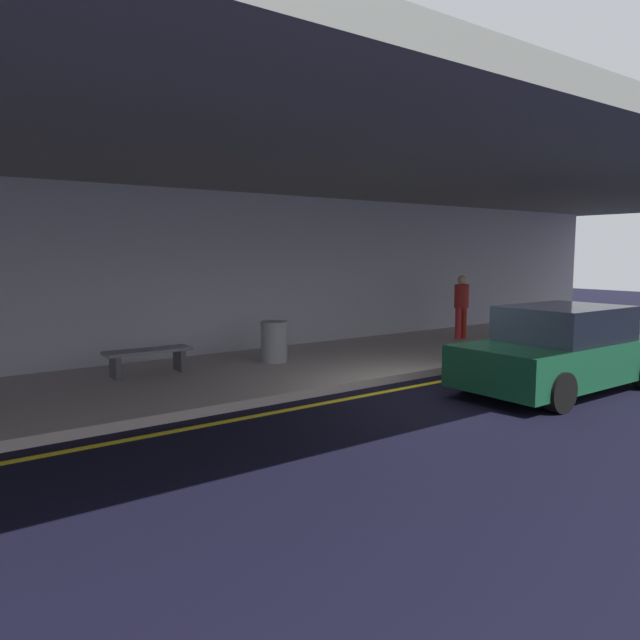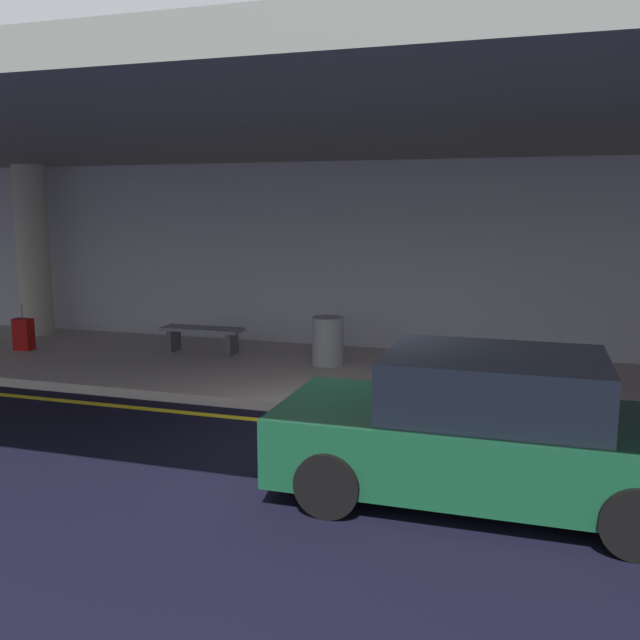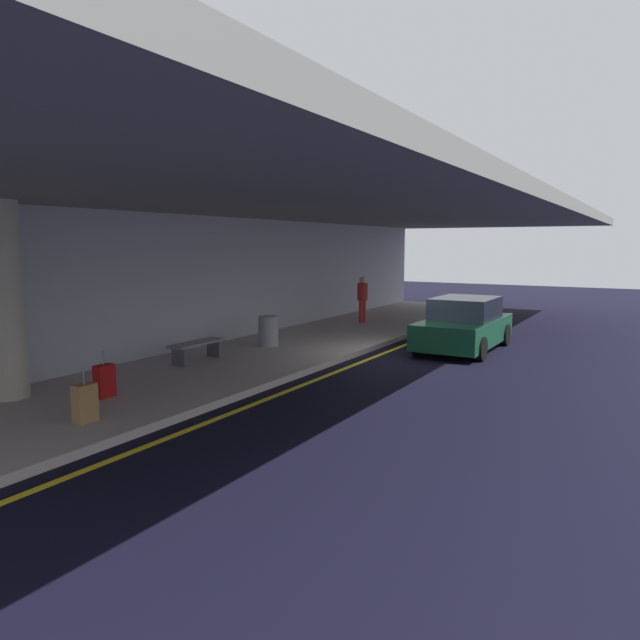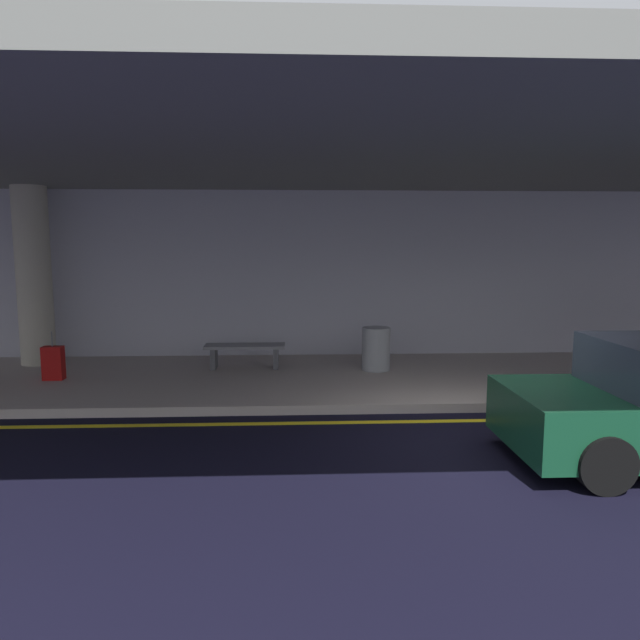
# 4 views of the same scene
# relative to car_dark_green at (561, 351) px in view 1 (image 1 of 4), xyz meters

# --- Properties ---
(ground_plane) EXTENTS (60.00, 60.00, 0.00)m
(ground_plane) POSITION_rel_car_dark_green_xyz_m (-1.99, 1.15, -0.71)
(ground_plane) COLOR black
(sidewalk) EXTENTS (26.00, 4.20, 0.15)m
(sidewalk) POSITION_rel_car_dark_green_xyz_m (-1.99, 4.25, -0.64)
(sidewalk) COLOR #B0A39B
(sidewalk) RESTS_ON ground
(lane_stripe_yellow) EXTENTS (26.00, 0.14, 0.01)m
(lane_stripe_yellow) POSITION_rel_car_dark_green_xyz_m (-1.99, 1.74, -0.71)
(lane_stripe_yellow) COLOR yellow
(lane_stripe_yellow) RESTS_ON ground
(ceiling_overhang) EXTENTS (28.00, 13.20, 0.30)m
(ceiling_overhang) POSITION_rel_car_dark_green_xyz_m (-1.99, 3.75, 3.24)
(ceiling_overhang) COLOR slate
(ceiling_overhang) RESTS_ON support_column_far_left
(terminal_back_wall) EXTENTS (26.00, 0.30, 3.80)m
(terminal_back_wall) POSITION_rel_car_dark_green_xyz_m (-1.99, 6.50, 1.19)
(terminal_back_wall) COLOR #ACABBA
(terminal_back_wall) RESTS_ON ground
(car_dark_green) EXTENTS (4.10, 1.92, 1.50)m
(car_dark_green) POSITION_rel_car_dark_green_xyz_m (0.00, 0.00, 0.00)
(car_dark_green) COLOR #124128
(car_dark_green) RESTS_ON ground
(traveler_with_luggage) EXTENTS (0.38, 0.38, 1.68)m
(traveler_with_luggage) POSITION_rel_car_dark_green_xyz_m (2.75, 4.60, 0.40)
(traveler_with_luggage) COLOR #B1252A
(traveler_with_luggage) RESTS_ON sidewalk
(bench_metal) EXTENTS (1.60, 0.50, 0.48)m
(bench_metal) POSITION_rel_car_dark_green_xyz_m (-5.64, 4.96, -0.21)
(bench_metal) COLOR slate
(bench_metal) RESTS_ON sidewalk
(trash_bin_steel) EXTENTS (0.56, 0.56, 0.85)m
(trash_bin_steel) POSITION_rel_car_dark_green_xyz_m (-3.04, 4.68, -0.14)
(trash_bin_steel) COLOR gray
(trash_bin_steel) RESTS_ON sidewalk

